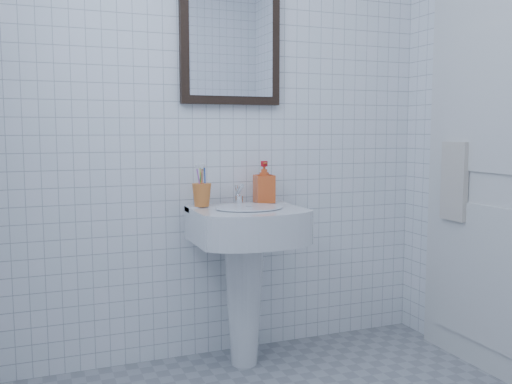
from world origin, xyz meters
name	(u,v)px	position (x,y,z in m)	size (l,w,h in m)	color
wall_back	(220,102)	(0.00, 1.20, 1.25)	(2.20, 0.02, 2.50)	white
washbasin	(246,259)	(0.05, 0.98, 0.52)	(0.50, 0.37, 0.77)	silver
faucet	(239,196)	(0.05, 1.07, 0.80)	(0.04, 0.09, 0.10)	silver
toothbrush_cup	(202,195)	(-0.13, 1.07, 0.82)	(0.09, 0.09, 0.11)	orange
soap_dispenser	(264,182)	(0.19, 1.09, 0.86)	(0.09, 0.09, 0.20)	red
wall_mirror	(231,39)	(0.05, 1.18, 1.55)	(0.50, 0.04, 0.62)	black
bathroom_door	(491,156)	(1.08, 0.55, 1.00)	(0.04, 0.80, 2.00)	silver
towel_ring	(459,144)	(1.06, 0.74, 1.05)	(0.18, 0.18, 0.01)	silver
hand_towel	(454,181)	(1.04, 0.74, 0.87)	(0.03, 0.16, 0.38)	beige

